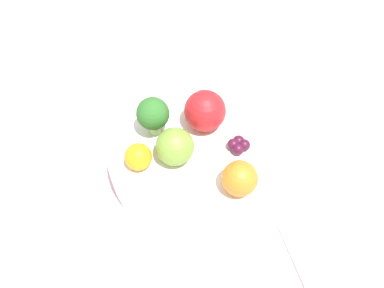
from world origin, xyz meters
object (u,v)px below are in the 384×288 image
Objects in this scene: broccoli at (153,114)px; orange_front at (138,157)px; apple_red at (205,111)px; bowl at (192,157)px; grape_cluster at (238,145)px; apple_green at (175,147)px; orange_back at (240,178)px; napkin at (341,264)px.

orange_front is (0.01, 0.06, -0.02)m from broccoli.
apple_red is at bearing -135.13° from orange_front.
grape_cluster reaches higher than bowl.
orange_front is 0.13m from grape_cluster.
grape_cluster is at bearing -174.04° from bowl.
grape_cluster is (-0.08, -0.02, -0.02)m from apple_green.
bowl is at bearing 5.96° from grape_cluster.
orange_back is at bearing 171.31° from orange_front.
apple_red is 0.34× the size of napkin.
grape_cluster is at bearing -163.77° from apple_green.
apple_green reaches higher than grape_cluster.
orange_front is at bearing 44.87° from apple_red.
orange_back is at bearing -27.75° from napkin.
orange_front is at bearing -8.69° from orange_back.
napkin is (-0.13, 0.07, -0.06)m from orange_back.
apple_red reaches higher than orange_back.
broccoli reaches higher than apple_red.
orange_back reaches higher than orange_front.
bowl is at bearing 156.76° from broccoli.
napkin is (-0.18, 0.17, -0.07)m from apple_red.
broccoli is 0.30m from napkin.
orange_front is (0.07, 0.03, 0.04)m from bowl.
napkin is at bearing 152.25° from orange_back.
bowl is 0.05m from apple_green.
grape_cluster is at bearing -43.87° from napkin.
apple_red is at bearing -37.24° from grape_cluster.
apple_green is at bearing 61.88° from apple_red.
apple_red reaches higher than apple_green.
napkin is (-0.25, 0.15, -0.07)m from broccoli.
orange_back reaches higher than grape_cluster.
apple_red is at bearing -106.08° from bowl.
broccoli reaches higher than grape_cluster.
broccoli is at bearing -49.65° from apple_green.
orange_back is at bearing 118.06° from apple_red.
broccoli reaches higher than orange_front.
apple_green reaches higher than orange_front.
apple_green is 0.30× the size of napkin.
bowl is 4.56× the size of apple_green.
grape_cluster is (-0.06, -0.01, 0.03)m from bowl.
apple_green is 1.12× the size of orange_back.
broccoli is 0.07m from apple_red.
bowl is 0.08m from orange_front.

